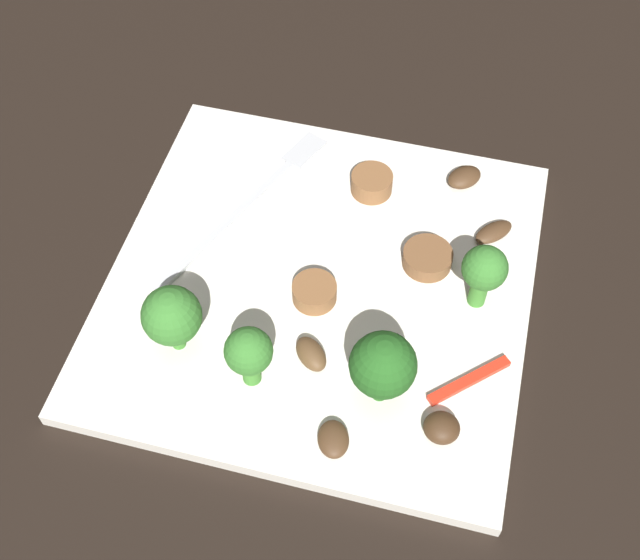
% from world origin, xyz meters
% --- Properties ---
extents(ground_plane, '(1.40, 1.40, 0.00)m').
position_xyz_m(ground_plane, '(0.00, 0.00, 0.00)').
color(ground_plane, black).
extents(plate, '(0.28, 0.28, 0.01)m').
position_xyz_m(plate, '(0.00, 0.00, 0.01)').
color(plate, white).
rests_on(plate, ground_plane).
extents(fork, '(0.17, 0.08, 0.00)m').
position_xyz_m(fork, '(0.06, 0.06, 0.01)').
color(fork, silver).
rests_on(fork, plate).
extents(broccoli_floret_0, '(0.03, 0.03, 0.05)m').
position_xyz_m(broccoli_floret_0, '(0.01, -0.11, 0.05)').
color(broccoli_floret_0, '#408630').
rests_on(broccoli_floret_0, plate).
extents(broccoli_floret_1, '(0.04, 0.04, 0.06)m').
position_xyz_m(broccoli_floret_1, '(-0.07, -0.06, 0.05)').
color(broccoli_floret_1, '#296420').
rests_on(broccoli_floret_1, plate).
extents(broccoli_floret_2, '(0.03, 0.03, 0.05)m').
position_xyz_m(broccoli_floret_2, '(-0.08, 0.02, 0.04)').
color(broccoli_floret_2, '#408630').
rests_on(broccoli_floret_2, plate).
extents(broccoli_floret_3, '(0.04, 0.04, 0.05)m').
position_xyz_m(broccoli_floret_3, '(-0.07, 0.08, 0.04)').
color(broccoli_floret_3, '#408630').
rests_on(broccoli_floret_3, plate).
extents(sausage_slice_0, '(0.04, 0.04, 0.01)m').
position_xyz_m(sausage_slice_0, '(-0.01, -0.00, 0.02)').
color(sausage_slice_0, brown).
rests_on(sausage_slice_0, plate).
extents(sausage_slice_1, '(0.05, 0.05, 0.01)m').
position_xyz_m(sausage_slice_1, '(0.03, -0.07, 0.02)').
color(sausage_slice_1, brown).
rests_on(sausage_slice_1, plate).
extents(sausage_slice_2, '(0.04, 0.04, 0.02)m').
position_xyz_m(sausage_slice_2, '(0.09, -0.02, 0.02)').
color(sausage_slice_2, brown).
rests_on(sausage_slice_2, plate).
extents(mushroom_0, '(0.03, 0.03, 0.01)m').
position_xyz_m(mushroom_0, '(0.11, -0.08, 0.02)').
color(mushroom_0, '#4C331E').
rests_on(mushroom_0, plate).
extents(mushroom_1, '(0.03, 0.03, 0.01)m').
position_xyz_m(mushroom_1, '(-0.06, -0.01, 0.02)').
color(mushroom_1, brown).
rests_on(mushroom_1, plate).
extents(mushroom_2, '(0.03, 0.03, 0.01)m').
position_xyz_m(mushroom_2, '(-0.11, -0.04, 0.02)').
color(mushroom_2, '#4C331E').
rests_on(mushroom_2, plate).
extents(mushroom_3, '(0.02, 0.02, 0.01)m').
position_xyz_m(mushroom_3, '(-0.09, -0.10, 0.02)').
color(mushroom_3, '#422B19').
rests_on(mushroom_3, plate).
extents(mushroom_4, '(0.03, 0.03, 0.01)m').
position_xyz_m(mushroom_4, '(0.07, -0.11, 0.01)').
color(mushroom_4, '#4C331E').
rests_on(mushroom_4, plate).
extents(pepper_strip_0, '(0.05, 0.05, 0.00)m').
position_xyz_m(pepper_strip_0, '(-0.05, -0.11, 0.01)').
color(pepper_strip_0, red).
rests_on(pepper_strip_0, plate).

